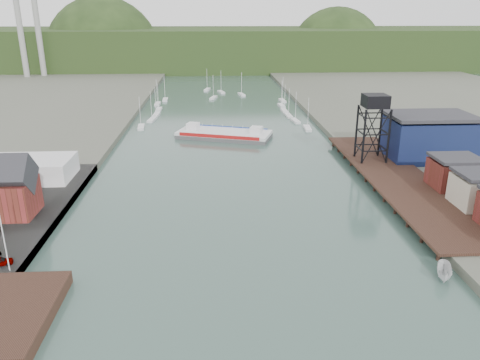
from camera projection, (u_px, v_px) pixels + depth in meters
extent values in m
plane|color=#2B443E|center=(244.00, 314.00, 59.77)|extent=(600.00, 600.00, 0.00)
cube|color=black|center=(11.00, 316.00, 57.86)|extent=(10.00, 18.00, 1.80)
cube|color=black|center=(397.00, 178.00, 103.46)|extent=(14.00, 70.00, 0.50)
cylinder|color=black|center=(370.00, 183.00, 103.50)|extent=(0.60, 0.60, 2.20)
cylinder|color=black|center=(423.00, 182.00, 104.17)|extent=(0.60, 0.60, 2.20)
cube|color=#522117|center=(0.00, 198.00, 84.01)|extent=(12.00, 8.00, 6.50)
cube|color=silver|center=(30.00, 169.00, 103.03)|extent=(18.00, 12.00, 4.50)
cylinder|color=silver|center=(3.00, 232.00, 64.78)|extent=(0.16, 0.16, 12.00)
cylinder|color=black|center=(364.00, 137.00, 110.31)|extent=(0.50, 0.50, 13.00)
cylinder|color=black|center=(389.00, 137.00, 110.64)|extent=(0.50, 0.50, 13.00)
cylinder|color=black|center=(356.00, 131.00, 115.95)|extent=(0.50, 0.50, 13.00)
cylinder|color=black|center=(380.00, 131.00, 116.28)|extent=(0.50, 0.50, 13.00)
cube|color=black|center=(375.00, 101.00, 110.60)|extent=(5.50, 5.50, 3.00)
cube|color=#0C1A36|center=(428.00, 139.00, 116.70)|extent=(20.00, 14.00, 10.00)
cube|color=#2D2D33|center=(431.00, 116.00, 114.71)|extent=(20.50, 14.50, 0.80)
cube|color=beige|center=(480.00, 193.00, 87.07)|extent=(9.00, 8.00, 6.00)
cube|color=#522117|center=(454.00, 176.00, 96.47)|extent=(9.00, 8.00, 6.00)
cube|color=silver|center=(141.00, 127.00, 155.78)|extent=(2.67, 7.65, 0.90)
cube|color=silver|center=(152.00, 120.00, 166.62)|extent=(2.81, 7.67, 0.90)
cube|color=silver|center=(156.00, 115.00, 174.99)|extent=(2.35, 7.59, 0.90)
cube|color=silver|center=(159.00, 110.00, 184.30)|extent=(2.01, 7.50, 0.90)
cube|color=silver|center=(157.00, 104.00, 195.71)|extent=(2.00, 7.50, 0.90)
cube|color=silver|center=(165.00, 100.00, 205.08)|extent=(2.16, 7.54, 0.90)
cube|color=silver|center=(307.00, 128.00, 154.25)|extent=(2.53, 7.62, 0.90)
cube|color=silver|center=(295.00, 121.00, 164.92)|extent=(2.76, 7.67, 0.90)
cube|color=silver|center=(288.00, 116.00, 173.12)|extent=(2.22, 7.56, 0.90)
cube|color=silver|center=(284.00, 111.00, 181.56)|extent=(2.18, 7.54, 0.90)
cube|color=silver|center=(281.00, 106.00, 192.01)|extent=(2.46, 7.61, 0.90)
cube|color=silver|center=(282.00, 101.00, 203.04)|extent=(2.48, 7.61, 0.90)
cube|color=silver|center=(213.00, 98.00, 209.86)|extent=(3.78, 7.76, 0.90)
cube|color=silver|center=(242.00, 95.00, 218.10)|extent=(3.31, 7.74, 0.90)
cube|color=silver|center=(221.00, 92.00, 225.10)|extent=(3.76, 7.76, 0.90)
cube|color=silver|center=(207.00, 90.00, 232.25)|extent=(3.40, 7.74, 0.90)
cylinder|color=#969792|center=(19.00, 25.00, 259.75)|extent=(3.20, 3.20, 60.00)
cylinder|color=#969792|center=(37.00, 25.00, 264.89)|extent=(3.20, 3.20, 60.00)
cube|color=black|center=(216.00, 49.00, 337.69)|extent=(500.00, 120.00, 28.00)
sphere|color=black|center=(105.00, 55.00, 334.62)|extent=(80.00, 80.00, 80.00)
sphere|color=black|center=(335.00, 55.00, 354.08)|extent=(70.00, 70.00, 70.00)
cube|color=#4A4A4C|center=(224.00, 136.00, 143.88)|extent=(30.27, 19.59, 1.13)
cube|color=silver|center=(224.00, 133.00, 143.54)|extent=(30.27, 19.59, 0.90)
cube|color=#AB1313|center=(219.00, 136.00, 138.29)|extent=(23.56, 8.00, 1.01)
cube|color=navy|center=(229.00, 128.00, 148.63)|extent=(23.56, 8.00, 1.01)
cube|color=silver|center=(193.00, 126.00, 145.57)|extent=(4.27, 4.27, 2.25)
cube|color=silver|center=(256.00, 130.00, 140.60)|extent=(4.27, 4.27, 2.25)
imported|color=silver|center=(444.00, 272.00, 67.30)|extent=(4.04, 5.75, 2.08)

